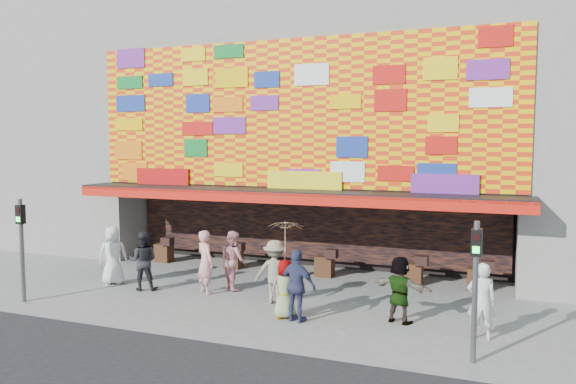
{
  "coord_description": "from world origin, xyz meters",
  "views": [
    {
      "loc": [
        6.73,
        -13.54,
        4.63
      ],
      "look_at": [
        0.66,
        2.0,
        3.12
      ],
      "focal_mm": 35.0,
      "sensor_mm": 36.0,
      "label": 1
    }
  ],
  "objects_px": {
    "ped_b": "(205,262)",
    "ped_d": "(275,272)",
    "signal_right": "(475,276)",
    "signal_left": "(21,238)",
    "ped_h": "(481,301)",
    "ped_c": "(143,261)",
    "ped_a": "(113,255)",
    "ped_g": "(285,289)",
    "parasol": "(285,238)",
    "ped_i": "(233,260)",
    "ped_e": "(297,286)",
    "ped_f": "(400,290)"
  },
  "relations": [
    {
      "from": "ped_b",
      "to": "ped_d",
      "type": "bearing_deg",
      "value": -152.73
    },
    {
      "from": "signal_right",
      "to": "signal_left",
      "type": "bearing_deg",
      "value": 180.0
    },
    {
      "from": "ped_b",
      "to": "ped_h",
      "type": "distance_m",
      "value": 8.08
    },
    {
      "from": "signal_right",
      "to": "ped_c",
      "type": "height_order",
      "value": "signal_right"
    },
    {
      "from": "ped_a",
      "to": "ped_g",
      "type": "xyz_separation_m",
      "value": [
        6.5,
        -1.25,
        -0.17
      ]
    },
    {
      "from": "ped_a",
      "to": "parasol",
      "type": "relative_size",
      "value": 1.04
    },
    {
      "from": "ped_g",
      "to": "parasol",
      "type": "bearing_deg",
      "value": 180.0
    },
    {
      "from": "signal_right",
      "to": "ped_i",
      "type": "distance_m",
      "value": 8.21
    },
    {
      "from": "ped_b",
      "to": "ped_i",
      "type": "height_order",
      "value": "ped_b"
    },
    {
      "from": "ped_e",
      "to": "ped_h",
      "type": "bearing_deg",
      "value": -161.77
    },
    {
      "from": "ped_d",
      "to": "ped_e",
      "type": "relative_size",
      "value": 0.97
    },
    {
      "from": "ped_e",
      "to": "ped_h",
      "type": "height_order",
      "value": "ped_e"
    },
    {
      "from": "signal_right",
      "to": "ped_f",
      "type": "xyz_separation_m",
      "value": [
        -1.91,
        2.07,
        -1.0
      ]
    },
    {
      "from": "ped_e",
      "to": "ped_f",
      "type": "height_order",
      "value": "ped_e"
    },
    {
      "from": "signal_right",
      "to": "ped_h",
      "type": "bearing_deg",
      "value": 87.0
    },
    {
      "from": "ped_d",
      "to": "ped_f",
      "type": "height_order",
      "value": "ped_d"
    },
    {
      "from": "ped_d",
      "to": "ped_g",
      "type": "bearing_deg",
      "value": 112.04
    },
    {
      "from": "ped_a",
      "to": "ped_c",
      "type": "xyz_separation_m",
      "value": [
        1.33,
        -0.23,
        -0.03
      ]
    },
    {
      "from": "signal_left",
      "to": "ped_g",
      "type": "bearing_deg",
      "value": 9.94
    },
    {
      "from": "ped_a",
      "to": "ped_d",
      "type": "distance_m",
      "value": 5.71
    },
    {
      "from": "ped_c",
      "to": "parasol",
      "type": "distance_m",
      "value": 5.4
    },
    {
      "from": "ped_c",
      "to": "ped_f",
      "type": "relative_size",
      "value": 1.07
    },
    {
      "from": "signal_right",
      "to": "ped_c",
      "type": "distance_m",
      "value": 10.26
    },
    {
      "from": "ped_a",
      "to": "ped_f",
      "type": "distance_m",
      "value": 9.38
    },
    {
      "from": "ped_b",
      "to": "ped_d",
      "type": "height_order",
      "value": "ped_b"
    },
    {
      "from": "ped_d",
      "to": "ped_h",
      "type": "distance_m",
      "value": 5.72
    },
    {
      "from": "ped_d",
      "to": "parasol",
      "type": "distance_m",
      "value": 1.88
    },
    {
      "from": "ped_h",
      "to": "ped_a",
      "type": "bearing_deg",
      "value": -13.22
    },
    {
      "from": "ped_g",
      "to": "parasol",
      "type": "distance_m",
      "value": 1.36
    },
    {
      "from": "ped_i",
      "to": "signal_right",
      "type": "bearing_deg",
      "value": -165.61
    },
    {
      "from": "ped_b",
      "to": "ped_e",
      "type": "bearing_deg",
      "value": -171.74
    },
    {
      "from": "signal_left",
      "to": "ped_c",
      "type": "distance_m",
      "value": 3.53
    },
    {
      "from": "ped_b",
      "to": "ped_e",
      "type": "xyz_separation_m",
      "value": [
        3.54,
        -1.51,
        -0.03
      ]
    },
    {
      "from": "signal_left",
      "to": "ped_f",
      "type": "height_order",
      "value": "signal_left"
    },
    {
      "from": "ped_b",
      "to": "ped_a",
      "type": "bearing_deg",
      "value": 33.34
    },
    {
      "from": "ped_i",
      "to": "ped_b",
      "type": "bearing_deg",
      "value": 94.64
    },
    {
      "from": "ped_b",
      "to": "ped_g",
      "type": "xyz_separation_m",
      "value": [
        3.15,
        -1.36,
        -0.2
      ]
    },
    {
      "from": "signal_right",
      "to": "ped_a",
      "type": "distance_m",
      "value": 11.6
    },
    {
      "from": "signal_right",
      "to": "ped_i",
      "type": "relative_size",
      "value": 1.62
    },
    {
      "from": "signal_left",
      "to": "ped_a",
      "type": "distance_m",
      "value": 2.96
    },
    {
      "from": "ped_a",
      "to": "signal_left",
      "type": "bearing_deg",
      "value": 38.21
    },
    {
      "from": "signal_left",
      "to": "ped_f",
      "type": "bearing_deg",
      "value": 11.15
    },
    {
      "from": "ped_e",
      "to": "ped_f",
      "type": "distance_m",
      "value": 2.63
    },
    {
      "from": "ped_c",
      "to": "ped_i",
      "type": "bearing_deg",
      "value": -178.12
    },
    {
      "from": "ped_a",
      "to": "ped_g",
      "type": "height_order",
      "value": "ped_a"
    },
    {
      "from": "ped_b",
      "to": "ped_h",
      "type": "xyz_separation_m",
      "value": [
        8.01,
        -1.12,
        -0.06
      ]
    },
    {
      "from": "ped_a",
      "to": "ped_f",
      "type": "relative_size",
      "value": 1.1
    },
    {
      "from": "ped_h",
      "to": "ped_i",
      "type": "bearing_deg",
      "value": -22.5
    },
    {
      "from": "signal_right",
      "to": "ped_a",
      "type": "relative_size",
      "value": 1.58
    },
    {
      "from": "ped_d",
      "to": "signal_left",
      "type": "bearing_deg",
      "value": 8.82
    }
  ]
}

